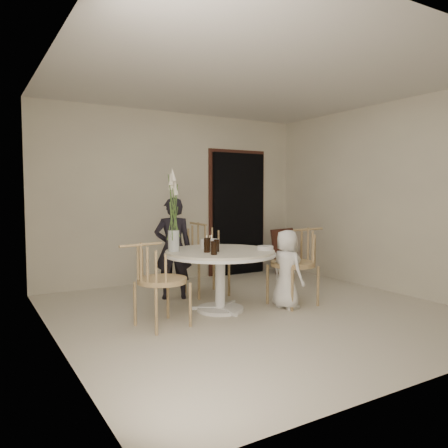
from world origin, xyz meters
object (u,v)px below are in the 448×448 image
chair_right (301,255)px  girl (173,248)px  table (220,260)px  boy (287,269)px  flower_vase (173,217)px  chair_far (202,248)px  chair_left (152,273)px  birthday_cake (210,244)px

chair_right → girl: 1.68m
table → chair_right: (1.06, -0.22, 0.01)m
boy → flower_vase: (-1.26, 0.54, 0.65)m
chair_far → chair_left: bearing=-133.4°
girl → boy: size_ratio=1.40×
table → chair_left: (-0.96, -0.24, -0.03)m
chair_right → boy: 0.35m
chair_left → girl: (0.73, 1.10, 0.09)m
table → chair_left: bearing=-165.7°
table → chair_far: chair_far is taller
chair_left → boy: bearing=-102.9°
boy → table: bearing=60.9°
chair_far → flower_vase: flower_vase is taller
boy → flower_vase: 1.52m
boy → flower_vase: flower_vase is taller
table → boy: 0.83m
flower_vase → boy: bearing=-23.1°
table → chair_far: bearing=74.2°
chair_far → birthday_cake: 0.81m
chair_right → flower_vase: size_ratio=0.99×
girl → boy: girl is taller
chair_far → birthday_cake: bearing=-109.0°
chair_far → chair_left: chair_far is taller
chair_far → girl: 0.52m
chair_right → table: bearing=-106.2°
chair_right → girl: girl is taller
girl → flower_vase: 0.83m
chair_far → birthday_cake: (-0.29, -0.75, 0.14)m
chair_left → boy: size_ratio=0.94×
chair_right → birthday_cake: 1.17m
table → girl: (-0.23, 0.85, 0.06)m
girl → birthday_cake: 0.67m
chair_far → chair_left: size_ratio=1.09×
chair_far → boy: chair_far is taller
girl → birthday_cake: girl is taller
chair_right → girl: size_ratio=0.72×
chair_left → boy: boy is taller
table → chair_right: size_ratio=1.37×
flower_vase → girl: bearing=66.5°
chair_left → chair_right: bearing=-99.7°
birthday_cake → table: bearing=-85.6°
chair_right → birthday_cake: (-1.07, 0.44, 0.16)m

